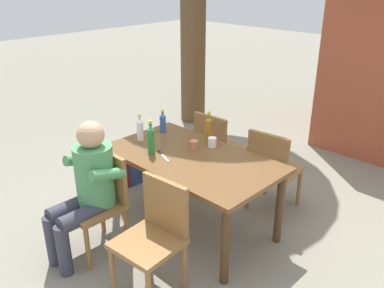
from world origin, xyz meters
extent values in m
plane|color=gray|center=(0.00, 0.00, 0.00)|extent=(24.00, 24.00, 0.00)
cube|color=brown|center=(0.00, 0.00, 0.72)|extent=(1.58, 0.89, 0.04)
cylinder|color=#4C311A|center=(-0.71, -0.37, 0.35)|extent=(0.07, 0.07, 0.70)
cylinder|color=#4C311A|center=(0.71, -0.37, 0.35)|extent=(0.07, 0.07, 0.70)
cylinder|color=#4C311A|center=(-0.71, 0.37, 0.35)|extent=(0.07, 0.07, 0.70)
cylinder|color=#4C311A|center=(0.71, 0.37, 0.35)|extent=(0.07, 0.07, 0.70)
cube|color=olive|center=(-0.35, -0.83, 0.43)|extent=(0.45, 0.45, 0.04)
cube|color=olive|center=(-0.35, -0.63, 0.66)|extent=(0.42, 0.05, 0.42)
cylinder|color=olive|center=(-0.55, -1.01, 0.21)|extent=(0.04, 0.04, 0.41)
cylinder|color=olive|center=(-0.17, -1.02, 0.21)|extent=(0.04, 0.04, 0.41)
cylinder|color=olive|center=(-0.54, -0.63, 0.21)|extent=(0.04, 0.04, 0.41)
cylinder|color=olive|center=(-0.16, -0.64, 0.21)|extent=(0.04, 0.04, 0.41)
cube|color=olive|center=(0.35, 0.83, 0.43)|extent=(0.49, 0.49, 0.04)
cube|color=olive|center=(0.38, 0.63, 0.66)|extent=(0.42, 0.09, 0.42)
cylinder|color=olive|center=(0.52, 1.04, 0.21)|extent=(0.04, 0.04, 0.41)
cylinder|color=olive|center=(0.14, 0.99, 0.21)|extent=(0.04, 0.04, 0.41)
cylinder|color=olive|center=(0.56, 0.66, 0.21)|extent=(0.04, 0.04, 0.41)
cylinder|color=olive|center=(0.19, 0.62, 0.21)|extent=(0.04, 0.04, 0.41)
cube|color=olive|center=(-0.35, 0.83, 0.43)|extent=(0.45, 0.45, 0.04)
cube|color=olive|center=(-0.35, 0.63, 0.66)|extent=(0.42, 0.05, 0.42)
cylinder|color=olive|center=(-0.17, 1.02, 0.21)|extent=(0.04, 0.04, 0.41)
cylinder|color=olive|center=(-0.55, 1.01, 0.21)|extent=(0.04, 0.04, 0.41)
cylinder|color=olive|center=(-0.16, 0.64, 0.21)|extent=(0.04, 0.04, 0.41)
cylinder|color=olive|center=(-0.54, 0.63, 0.21)|extent=(0.04, 0.04, 0.41)
cube|color=olive|center=(0.35, -0.83, 0.43)|extent=(0.48, 0.48, 0.04)
cube|color=olive|center=(0.34, -0.63, 0.66)|extent=(0.42, 0.07, 0.42)
cylinder|color=olive|center=(0.18, -1.03, 0.21)|extent=(0.04, 0.04, 0.41)
cylinder|color=olive|center=(0.15, -0.65, 0.21)|extent=(0.04, 0.04, 0.41)
cylinder|color=olive|center=(0.53, -0.62, 0.21)|extent=(0.04, 0.04, 0.41)
cylinder|color=#4C935B|center=(-0.35, -0.78, 0.71)|extent=(0.32, 0.32, 0.52)
sphere|color=tan|center=(-0.35, -0.78, 1.07)|extent=(0.22, 0.22, 0.22)
cylinder|color=#383847|center=(-0.44, -0.98, 0.45)|extent=(0.14, 0.40, 0.14)
cylinder|color=#383847|center=(-0.44, -1.18, 0.23)|extent=(0.11, 0.11, 0.45)
cylinder|color=#4C935B|center=(-0.54, -0.78, 0.79)|extent=(0.09, 0.31, 0.16)
cylinder|color=#383847|center=(-0.26, -0.98, 0.45)|extent=(0.14, 0.40, 0.14)
cylinder|color=#383847|center=(-0.26, -1.18, 0.23)|extent=(0.11, 0.11, 0.45)
cylinder|color=#4C935B|center=(-0.17, -0.78, 0.79)|extent=(0.09, 0.31, 0.16)
cylinder|color=#287A38|center=(-0.31, -0.21, 0.85)|extent=(0.06, 0.06, 0.23)
cone|color=#287A38|center=(-0.31, -0.21, 0.98)|extent=(0.06, 0.06, 0.03)
cylinder|color=#287A38|center=(-0.31, -0.21, 1.01)|extent=(0.03, 0.03, 0.03)
cylinder|color=yellow|center=(-0.31, -0.21, 1.04)|extent=(0.03, 0.03, 0.03)
cylinder|color=#2D56A3|center=(-0.62, 0.21, 0.82)|extent=(0.06, 0.06, 0.17)
cone|color=#2D56A3|center=(-0.62, 0.21, 0.92)|extent=(0.06, 0.06, 0.02)
cylinder|color=#2D56A3|center=(-0.62, 0.21, 0.94)|extent=(0.03, 0.03, 0.02)
cylinder|color=yellow|center=(-0.62, 0.21, 0.96)|extent=(0.03, 0.03, 0.02)
cylinder|color=white|center=(-0.62, -0.08, 0.83)|extent=(0.06, 0.06, 0.19)
cone|color=white|center=(-0.62, -0.08, 0.93)|extent=(0.06, 0.06, 0.03)
cylinder|color=white|center=(-0.62, -0.08, 0.96)|extent=(0.03, 0.03, 0.03)
cylinder|color=yellow|center=(-0.62, -0.08, 0.98)|extent=(0.03, 0.03, 0.02)
cylinder|color=#996019|center=(-0.13, 0.36, 0.84)|extent=(0.06, 0.06, 0.21)
cone|color=#996019|center=(-0.13, 0.36, 0.96)|extent=(0.06, 0.06, 0.03)
cylinder|color=#996019|center=(-0.13, 0.36, 0.99)|extent=(0.03, 0.03, 0.03)
cylinder|color=yellow|center=(-0.13, 0.36, 1.02)|extent=(0.03, 0.03, 0.02)
cylinder|color=#BC6B47|center=(-0.10, 0.13, 0.78)|extent=(0.08, 0.08, 0.08)
cylinder|color=white|center=(-0.02, 0.29, 0.78)|extent=(0.08, 0.08, 0.09)
cube|color=silver|center=(-0.15, -0.19, 0.74)|extent=(0.18, 0.08, 0.01)
cube|color=black|center=(-0.25, -0.15, 0.74)|extent=(0.08, 0.05, 0.01)
cube|color=#2D4784|center=(-1.15, 0.14, 0.23)|extent=(0.29, 0.17, 0.46)
cube|color=navy|center=(-1.15, 0.02, 0.15)|extent=(0.20, 0.06, 0.20)
cube|color=maroon|center=(-1.15, 0.02, 0.22)|extent=(0.28, 0.18, 0.44)
cube|color=maroon|center=(-1.15, -0.10, 0.14)|extent=(0.20, 0.06, 0.20)
cylinder|color=brown|center=(-2.07, 2.15, 1.52)|extent=(0.38, 0.38, 3.04)
camera|label=1|loc=(2.28, -2.34, 2.27)|focal=38.13mm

